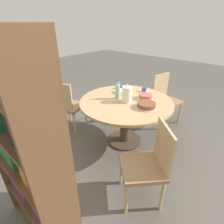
{
  "coord_description": "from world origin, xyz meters",
  "views": [
    {
      "loc": [
        -1.39,
        1.87,
        1.76
      ],
      "look_at": [
        0.0,
        0.31,
        0.66
      ],
      "focal_mm": 28.0,
      "sensor_mm": 36.0,
      "label": 1
    }
  ],
  "objects_px": {
    "chair_a": "(148,163)",
    "coffee_pot": "(127,94)",
    "cup_a": "(144,90)",
    "chair_b": "(165,98)",
    "cake_main": "(147,105)",
    "water_bottle": "(118,91)",
    "cup_b": "(120,87)",
    "bookshelf": "(30,157)",
    "cake_second": "(145,97)",
    "chair_c": "(68,105)"
  },
  "relations": [
    {
      "from": "cup_a",
      "to": "chair_a",
      "type": "bearing_deg",
      "value": 124.99
    },
    {
      "from": "chair_b",
      "to": "cup_b",
      "type": "xyz_separation_m",
      "value": [
        0.53,
        0.67,
        0.27
      ]
    },
    {
      "from": "bookshelf",
      "to": "cup_b",
      "type": "height_order",
      "value": "bookshelf"
    },
    {
      "from": "chair_a",
      "to": "bookshelf",
      "type": "height_order",
      "value": "bookshelf"
    },
    {
      "from": "bookshelf",
      "to": "cup_b",
      "type": "relative_size",
      "value": 12.74
    },
    {
      "from": "coffee_pot",
      "to": "water_bottle",
      "type": "height_order",
      "value": "water_bottle"
    },
    {
      "from": "cake_second",
      "to": "chair_a",
      "type": "bearing_deg",
      "value": 124.89
    },
    {
      "from": "chair_b",
      "to": "cup_a",
      "type": "bearing_deg",
      "value": 176.61
    },
    {
      "from": "cup_a",
      "to": "chair_b",
      "type": "bearing_deg",
      "value": -105.21
    },
    {
      "from": "chair_c",
      "to": "coffee_pot",
      "type": "bearing_deg",
      "value": -178.33
    },
    {
      "from": "chair_a",
      "to": "cake_main",
      "type": "xyz_separation_m",
      "value": [
        0.45,
        -0.65,
        0.27
      ]
    },
    {
      "from": "coffee_pot",
      "to": "cake_second",
      "type": "xyz_separation_m",
      "value": [
        -0.14,
        -0.26,
        -0.09
      ]
    },
    {
      "from": "chair_a",
      "to": "cup_b",
      "type": "height_order",
      "value": "chair_a"
    },
    {
      "from": "cup_b",
      "to": "cake_second",
      "type": "bearing_deg",
      "value": 170.17
    },
    {
      "from": "cake_second",
      "to": "chair_b",
      "type": "bearing_deg",
      "value": -87.85
    },
    {
      "from": "bookshelf",
      "to": "water_bottle",
      "type": "relative_size",
      "value": 6.03
    },
    {
      "from": "coffee_pot",
      "to": "cup_b",
      "type": "height_order",
      "value": "coffee_pot"
    },
    {
      "from": "chair_b",
      "to": "coffee_pot",
      "type": "distance_m",
      "value": 1.1
    },
    {
      "from": "chair_a",
      "to": "water_bottle",
      "type": "distance_m",
      "value": 1.17
    },
    {
      "from": "chair_b",
      "to": "chair_c",
      "type": "xyz_separation_m",
      "value": [
        1.09,
        1.38,
        0.0
      ]
    },
    {
      "from": "chair_b",
      "to": "cake_second",
      "type": "relative_size",
      "value": 3.97
    },
    {
      "from": "coffee_pot",
      "to": "cup_a",
      "type": "relative_size",
      "value": 1.92
    },
    {
      "from": "chair_a",
      "to": "coffee_pot",
      "type": "xyz_separation_m",
      "value": [
        0.76,
        -0.62,
        0.36
      ]
    },
    {
      "from": "coffee_pot",
      "to": "bookshelf",
      "type": "bearing_deg",
      "value": 98.08
    },
    {
      "from": "chair_c",
      "to": "cake_main",
      "type": "distance_m",
      "value": 1.37
    },
    {
      "from": "cake_main",
      "to": "cake_second",
      "type": "distance_m",
      "value": 0.29
    },
    {
      "from": "chair_a",
      "to": "chair_b",
      "type": "relative_size",
      "value": 1.0
    },
    {
      "from": "chair_a",
      "to": "cup_b",
      "type": "distance_m",
      "value": 1.55
    },
    {
      "from": "cake_main",
      "to": "cake_second",
      "type": "relative_size",
      "value": 1.22
    },
    {
      "from": "bookshelf",
      "to": "cake_second",
      "type": "bearing_deg",
      "value": 92.23
    },
    {
      "from": "coffee_pot",
      "to": "cake_main",
      "type": "xyz_separation_m",
      "value": [
        -0.31,
        -0.03,
        -0.09
      ]
    },
    {
      "from": "cake_main",
      "to": "chair_b",
      "type": "bearing_deg",
      "value": -79.02
    },
    {
      "from": "water_bottle",
      "to": "cake_second",
      "type": "distance_m",
      "value": 0.42
    },
    {
      "from": "cake_second",
      "to": "cup_a",
      "type": "distance_m",
      "value": 0.3
    },
    {
      "from": "water_bottle",
      "to": "cup_a",
      "type": "distance_m",
      "value": 0.53
    },
    {
      "from": "bookshelf",
      "to": "water_bottle",
      "type": "bearing_deg",
      "value": 104.25
    },
    {
      "from": "coffee_pot",
      "to": "water_bottle",
      "type": "distance_m",
      "value": 0.17
    },
    {
      "from": "chair_b",
      "to": "chair_c",
      "type": "distance_m",
      "value": 1.76
    },
    {
      "from": "chair_a",
      "to": "cake_main",
      "type": "relative_size",
      "value": 3.26
    },
    {
      "from": "chair_b",
      "to": "chair_c",
      "type": "height_order",
      "value": "same"
    },
    {
      "from": "chair_a",
      "to": "chair_c",
      "type": "distance_m",
      "value": 1.76
    },
    {
      "from": "chair_c",
      "to": "bookshelf",
      "type": "relative_size",
      "value": 0.52
    },
    {
      "from": "chair_b",
      "to": "water_bottle",
      "type": "height_order",
      "value": "water_bottle"
    },
    {
      "from": "chair_a",
      "to": "chair_c",
      "type": "relative_size",
      "value": 1.0
    },
    {
      "from": "chair_b",
      "to": "bookshelf",
      "type": "relative_size",
      "value": 0.52
    },
    {
      "from": "chair_b",
      "to": "cup_b",
      "type": "bearing_deg",
      "value": 153.36
    },
    {
      "from": "cake_second",
      "to": "bookshelf",
      "type": "bearing_deg",
      "value": 92.23
    },
    {
      "from": "water_bottle",
      "to": "cup_b",
      "type": "distance_m",
      "value": 0.45
    },
    {
      "from": "cake_main",
      "to": "cup_b",
      "type": "bearing_deg",
      "value": -24.49
    },
    {
      "from": "water_bottle",
      "to": "cup_a",
      "type": "xyz_separation_m",
      "value": [
        -0.14,
        -0.51,
        -0.09
      ]
    }
  ]
}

